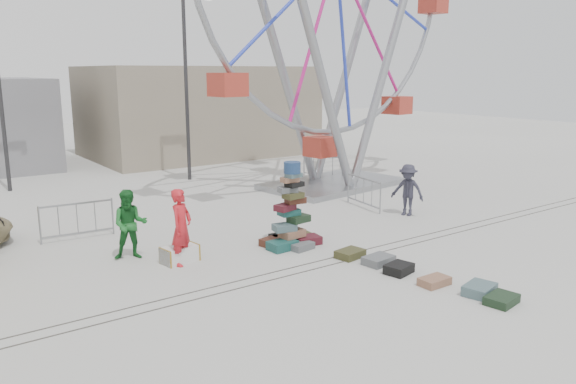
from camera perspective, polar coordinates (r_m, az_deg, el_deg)
ground at (r=13.22m, az=3.13°, el=-8.86°), size 90.00×90.00×0.00m
track_line_near at (r=13.66m, az=1.54°, el=-8.12°), size 40.00×0.04×0.01m
track_line_far at (r=13.96m, az=0.54°, el=-7.66°), size 40.00×0.04×0.01m
building_right at (r=33.15m, az=-9.14°, el=8.15°), size 12.00×8.00×5.00m
lamp_post_right at (r=25.07m, az=-10.14°, el=11.40°), size 1.41×0.25×8.00m
lamp_post_left at (r=24.91m, az=-27.15°, el=10.27°), size 1.41×0.25×8.00m
suitcase_tower at (r=15.50m, az=0.30°, el=-3.10°), size 1.64×1.47×2.35m
steamer_trunk at (r=14.54m, az=-10.93°, el=-6.22°), size 0.96×0.64×0.42m
row_case_0 at (r=14.74m, az=6.33°, el=-6.25°), size 0.81×0.63×0.20m
row_case_1 at (r=14.35m, az=9.18°, el=-6.84°), size 0.82×0.62×0.21m
row_case_2 at (r=13.81m, az=11.20°, el=-7.65°), size 0.77×0.64×0.23m
row_case_3 at (r=13.26m, az=14.65°, el=-8.76°), size 0.71×0.44×0.19m
row_case_4 at (r=13.02m, az=18.88°, el=-9.34°), size 0.86×0.70×0.23m
row_case_5 at (r=12.68m, az=20.88°, el=-10.17°), size 0.79×0.62×0.19m
barricade_dummy_c at (r=17.18m, az=-20.61°, el=-2.75°), size 2.00×0.24×1.10m
barricade_wheel_front at (r=19.97m, az=7.69°, el=-0.05°), size 0.42×1.99×1.10m
barricade_wheel_back at (r=25.19m, az=3.56°, el=2.58°), size 0.80×1.91×1.10m
pedestrian_red at (r=14.15m, az=-10.78°, el=-3.53°), size 0.84×0.78×1.93m
pedestrian_green at (r=14.91m, az=-15.75°, el=-3.19°), size 1.08×0.97×1.82m
pedestrian_grey at (r=19.10m, az=12.05°, el=0.20°), size 1.00×1.27×1.73m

